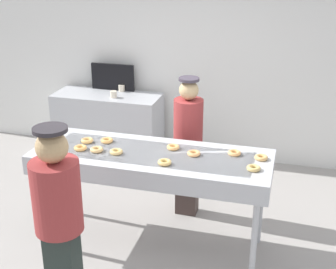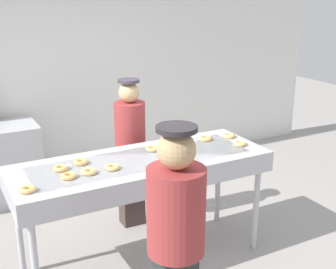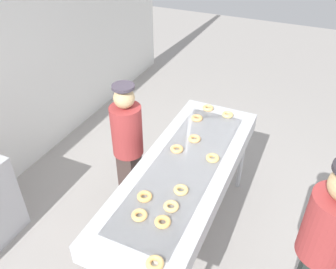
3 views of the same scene
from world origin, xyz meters
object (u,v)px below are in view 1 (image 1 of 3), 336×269
Objects in this scene: glazed_donut_7 at (87,140)px; menu_display at (113,77)px; fryer_conveyor at (151,162)px; customer_waiting at (59,217)px; prep_counter at (108,126)px; glazed_donut_10 at (165,162)px; paper_cup_0 at (122,88)px; glazed_donut_9 at (107,140)px; glazed_donut_8 at (44,148)px; worker_baker at (188,141)px; glazed_donut_4 at (234,153)px; glazed_donut_3 at (116,152)px; glazed_donut_11 at (173,147)px; glazed_donut_5 at (254,168)px; glazed_donut_6 at (80,148)px; paper_cup_1 at (114,94)px; glazed_donut_2 at (194,153)px; glazed_donut_0 at (261,157)px; glazed_donut_1 at (97,149)px.

glazed_donut_7 is 2.18m from menu_display.
fryer_conveyor is at bearing -6.79° from glazed_donut_7.
prep_counter is (-0.92, 3.17, -0.53)m from customer_waiting.
glazed_donut_10 reaches higher than paper_cup_0.
glazed_donut_8 is at bearing -145.86° from glazed_donut_9.
glazed_donut_8 is 1.54m from worker_baker.
paper_cup_0 is at bearing 133.55° from glazed_donut_4.
worker_baker is at bearing 57.75° from glazed_donut_3.
fryer_conveyor is at bearing -139.44° from glazed_donut_11.
glazed_donut_11 is (-0.80, 0.26, 0.00)m from glazed_donut_5.
customer_waiting is (-1.32, -1.12, -0.05)m from glazed_donut_5.
glazed_donut_6 is at bearing -76.08° from menu_display.
glazed_donut_4 is 1.84m from glazed_donut_8.
glazed_donut_3 is 1.12m from glazed_donut_4.
glazed_donut_8 is (-1.80, -0.38, 0.00)m from glazed_donut_4.
paper_cup_0 is (-0.41, 2.07, -0.07)m from glazed_donut_7.
glazed_donut_6 is 1.37× the size of paper_cup_1.
glazed_donut_9 is 2.04m from prep_counter.
glazed_donut_4 and glazed_donut_6 have the same top height.
glazed_donut_4 and glazed_donut_11 have the same top height.
menu_display is at bearing 135.10° from glazed_donut_4.
prep_counter is at bearing 119.41° from customer_waiting.
glazed_donut_7 is at bearing 118.77° from customer_waiting.
glazed_donut_8 is (-0.71, -0.11, 0.00)m from glazed_donut_3.
menu_display is at bearing 95.47° from glazed_donut_8.
glazed_donut_5 is 1.67m from glazed_donut_6.
menu_display reaches higher than prep_counter.
glazed_donut_2 is 1.37× the size of paper_cup_1.
worker_baker is 0.93× the size of customer_waiting.
glazed_donut_6 is at bearing -171.36° from glazed_donut_2.
glazed_donut_0 is 1.54m from glazed_donut_9.
glazed_donut_5 is at bearing 148.45° from worker_baker.
glazed_donut_2 and glazed_donut_3 have the same top height.
worker_baker is (-0.83, 0.58, -0.16)m from glazed_donut_0.
glazed_donut_2 and glazed_donut_7 have the same top height.
glazed_donut_3 is 0.56m from glazed_donut_11.
glazed_donut_3 is 1.00× the size of glazed_donut_10.
glazed_donut_8 and glazed_donut_11 have the same top height.
paper_cup_0 is (-2.10, 2.27, -0.07)m from glazed_donut_5.
customer_waiting reaches higher than paper_cup_1.
glazed_donut_10 is 2.65m from prep_counter.
glazed_donut_8 is 1.00× the size of glazed_donut_10.
glazed_donut_0 is at bearing 9.52° from glazed_donut_8.
glazed_donut_6 is 0.88m from glazed_donut_10.
glazed_donut_0 is at bearing -8.59° from glazed_donut_4.
glazed_donut_1 is 2.34m from paper_cup_0.
prep_counter is (-1.26, 1.95, -0.47)m from fryer_conveyor.
fryer_conveyor is 18.44× the size of glazed_donut_0.
glazed_donut_5 is 1.00× the size of glazed_donut_11.
glazed_donut_3 is 1.37× the size of paper_cup_1.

